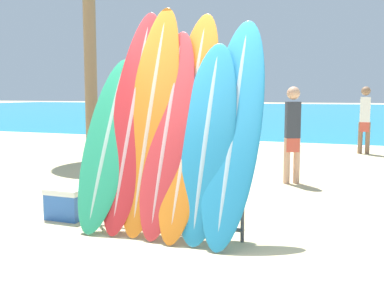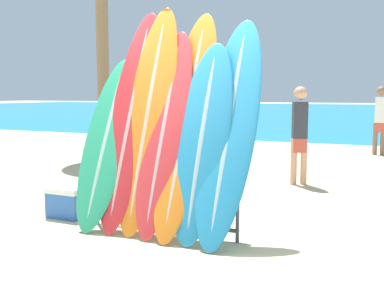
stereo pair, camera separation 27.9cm
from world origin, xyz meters
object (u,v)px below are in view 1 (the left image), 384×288
object	(u,v)px
surfboard_slot_1	(133,117)
surfboard_slot_2	(151,116)
surfboard_slot_3	(167,130)
cooler_box	(68,203)
surfboard_slot_6	(234,127)
person_far_left	(292,131)
surfboard_slot_4	(189,120)
surfboard_rack	(165,190)
person_mid_beach	(115,128)
surfboard_slot_5	(207,139)
person_near_water	(365,117)
surfboard_slot_0	(108,142)

from	to	relation	value
surfboard_slot_1	surfboard_slot_2	size ratio (longest dim) A/B	0.99
surfboard_slot_3	cooler_box	bearing A→B (deg)	178.94
surfboard_slot_2	surfboard_slot_6	xyz separation A→B (m)	(0.96, 0.01, -0.09)
person_far_left	surfboard_slot_4	bearing A→B (deg)	54.48
surfboard_rack	person_mid_beach	distance (m)	2.86
surfboard_slot_1	person_far_left	bearing A→B (deg)	67.37
surfboard_slot_5	person_near_water	world-z (taller)	surfboard_slot_5
surfboard_slot_5	surfboard_slot_4	bearing A→B (deg)	155.49
person_mid_beach	person_far_left	distance (m)	3.00
person_mid_beach	surfboard_slot_5	bearing A→B (deg)	-46.52
cooler_box	surfboard_slot_2	bearing A→B (deg)	1.25
surfboard_slot_2	surfboard_slot_5	xyz separation A→B (m)	(0.69, -0.08, -0.23)
person_mid_beach	surfboard_slot_2	bearing A→B (deg)	-55.36
surfboard_slot_2	person_mid_beach	bearing A→B (deg)	130.01
person_near_water	person_mid_beach	bearing A→B (deg)	-124.17
surfboard_rack	surfboard_slot_5	distance (m)	0.74
person_near_water	cooler_box	size ratio (longest dim) A/B	3.65
surfboard_slot_4	surfboard_slot_6	world-z (taller)	surfboard_slot_4
surfboard_slot_1	surfboard_slot_4	bearing A→B (deg)	1.75
surfboard_rack	person_mid_beach	world-z (taller)	person_mid_beach
surfboard_slot_4	surfboard_slot_5	bearing A→B (deg)	-24.51
surfboard_rack	surfboard_slot_3	bearing A→B (deg)	94.25
surfboard_slot_2	surfboard_slot_4	world-z (taller)	surfboard_slot_2
person_far_left	cooler_box	bearing A→B (deg)	31.04
surfboard_slot_3	cooler_box	world-z (taller)	surfboard_slot_3
surfboard_slot_0	surfboard_slot_1	distance (m)	0.40
surfboard_rack	person_near_water	world-z (taller)	person_near_water
surfboard_slot_6	surfboard_rack	bearing A→B (deg)	-170.17
person_mid_beach	surfboard_slot_0	bearing A→B (deg)	-66.22
surfboard_slot_3	surfboard_slot_5	world-z (taller)	surfboard_slot_3
surfboard_rack	surfboard_slot_2	size ratio (longest dim) A/B	0.70
surfboard_slot_5	cooler_box	world-z (taller)	surfboard_slot_5
person_far_left	person_mid_beach	bearing A→B (deg)	-0.52
surfboard_rack	surfboard_slot_1	distance (m)	0.92
surfboard_rack	person_near_water	distance (m)	8.14
surfboard_slot_2	person_near_water	xyz separation A→B (m)	(2.21, 7.76, -0.34)
surfboard_slot_5	surfboard_slot_3	bearing A→B (deg)	176.13
surfboard_slot_3	person_far_left	world-z (taller)	surfboard_slot_3
surfboard_slot_4	surfboard_slot_6	xyz separation A→B (m)	(0.50, -0.02, -0.05)
person_near_water	surfboard_slot_6	bearing A→B (deg)	-99.61
surfboard_slot_4	person_near_water	world-z (taller)	surfboard_slot_4
surfboard_slot_6	person_mid_beach	world-z (taller)	surfboard_slot_6
surfboard_slot_3	surfboard_slot_4	size ratio (longest dim) A/B	0.91
surfboard_slot_2	cooler_box	world-z (taller)	surfboard_slot_2
surfboard_slot_1	cooler_box	distance (m)	1.40
surfboard_slot_6	person_far_left	xyz separation A→B (m)	(0.13, 3.16, -0.28)
surfboard_slot_0	cooler_box	xyz separation A→B (m)	(-0.63, 0.08, -0.79)
surfboard_rack	surfboard_slot_5	xyz separation A→B (m)	(0.46, 0.04, 0.57)
surfboard_slot_1	surfboard_slot_5	bearing A→B (deg)	-5.37
surfboard_slot_4	surfboard_slot_5	world-z (taller)	surfboard_slot_4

